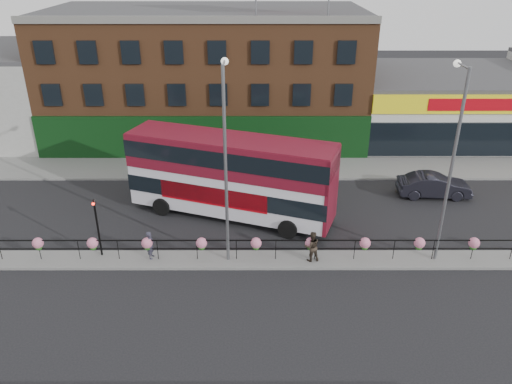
{
  "coord_description": "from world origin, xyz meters",
  "views": [
    {
      "loc": [
        -0.02,
        -21.47,
        14.37
      ],
      "look_at": [
        0.0,
        3.0,
        2.5
      ],
      "focal_mm": 35.0,
      "sensor_mm": 36.0,
      "label": 1
    }
  ],
  "objects_px": {
    "pedestrian_a": "(151,245)",
    "lamp_column_west": "(225,150)",
    "lamp_column_east": "(452,151)",
    "car": "(434,185)",
    "pedestrian_b": "(312,246)",
    "double_decker_bus": "(231,169)"
  },
  "relations": [
    {
      "from": "pedestrian_a",
      "to": "lamp_column_west",
      "type": "bearing_deg",
      "value": -83.67
    },
    {
      "from": "lamp_column_east",
      "to": "lamp_column_west",
      "type": "bearing_deg",
      "value": -179.62
    },
    {
      "from": "car",
      "to": "pedestrian_a",
      "type": "xyz_separation_m",
      "value": [
        -16.82,
        -7.43,
        0.16
      ]
    },
    {
      "from": "pedestrian_a",
      "to": "pedestrian_b",
      "type": "distance_m",
      "value": 8.17
    },
    {
      "from": "double_decker_bus",
      "to": "car",
      "type": "relative_size",
      "value": 2.67
    },
    {
      "from": "car",
      "to": "lamp_column_east",
      "type": "relative_size",
      "value": 0.48
    },
    {
      "from": "car",
      "to": "pedestrian_b",
      "type": "bearing_deg",
      "value": 134.05
    },
    {
      "from": "pedestrian_b",
      "to": "lamp_column_west",
      "type": "bearing_deg",
      "value": -15.67
    },
    {
      "from": "lamp_column_west",
      "to": "lamp_column_east",
      "type": "distance_m",
      "value": 10.6
    },
    {
      "from": "pedestrian_b",
      "to": "double_decker_bus",
      "type": "bearing_deg",
      "value": -61.08
    },
    {
      "from": "car",
      "to": "pedestrian_a",
      "type": "distance_m",
      "value": 18.39
    },
    {
      "from": "lamp_column_west",
      "to": "lamp_column_east",
      "type": "bearing_deg",
      "value": 0.38
    },
    {
      "from": "double_decker_bus",
      "to": "car",
      "type": "distance_m",
      "value": 13.35
    },
    {
      "from": "car",
      "to": "lamp_column_west",
      "type": "relative_size",
      "value": 0.47
    },
    {
      "from": "pedestrian_a",
      "to": "lamp_column_west",
      "type": "height_order",
      "value": "lamp_column_west"
    },
    {
      "from": "car",
      "to": "pedestrian_b",
      "type": "relative_size",
      "value": 2.85
    },
    {
      "from": "lamp_column_west",
      "to": "car",
      "type": "bearing_deg",
      "value": 29.62
    },
    {
      "from": "double_decker_bus",
      "to": "lamp_column_west",
      "type": "height_order",
      "value": "lamp_column_west"
    },
    {
      "from": "pedestrian_b",
      "to": "lamp_column_west",
      "type": "xyz_separation_m",
      "value": [
        -4.23,
        0.34,
        5.04
      ]
    },
    {
      "from": "double_decker_bus",
      "to": "pedestrian_a",
      "type": "relative_size",
      "value": 8.15
    },
    {
      "from": "double_decker_bus",
      "to": "pedestrian_b",
      "type": "xyz_separation_m",
      "value": [
        4.25,
        -5.07,
        -2.05
      ]
    },
    {
      "from": "double_decker_bus",
      "to": "pedestrian_a",
      "type": "height_order",
      "value": "double_decker_bus"
    }
  ]
}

